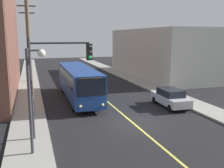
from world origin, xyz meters
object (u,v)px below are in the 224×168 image
Objects in this scene: street_lamp_left at (33,86)px; traffic_signal_left_corner at (57,69)px; fire_hydrant at (169,91)px; utility_pole_mid at (28,38)px; utility_pole_near at (28,36)px; parked_car_silver at (170,98)px; city_bus at (78,81)px.

traffic_signal_left_corner is at bearing 55.24° from street_lamp_left.
traffic_signal_left_corner is 2.55m from street_lamp_left.
utility_pole_mid is at bearing 135.50° from fire_hydrant.
utility_pole_near is 5.53m from traffic_signal_left_corner.
parked_car_silver is 0.74× the size of traffic_signal_left_corner.
city_bus reaches higher than fire_hydrant.
utility_pole_mid is at bearing 94.34° from traffic_signal_left_corner.
traffic_signal_left_corner is (-2.93, -9.61, 2.49)m from city_bus.
city_bus is 2.21× the size of street_lamp_left.
parked_car_silver is at bearing -118.92° from fire_hydrant.
street_lamp_left is at bearing -143.80° from fire_hydrant.
city_bus is 13.52m from utility_pole_mid.
traffic_signal_left_corner is at bearing -106.96° from city_bus.
fire_hydrant is (12.26, 7.97, -3.72)m from traffic_signal_left_corner.
utility_pole_near is at bearing 177.23° from parked_car_silver.
traffic_signal_left_corner reaches higher than city_bus.
traffic_signal_left_corner is 1.09× the size of street_lamp_left.
utility_pole_mid is at bearing 124.62° from parked_car_silver.
city_bus is at bearing 46.24° from utility_pole_near.
fire_hydrant is at bearing -44.50° from utility_pole_mid.
utility_pole_near is 15.23m from fire_hydrant.
parked_car_silver is 5.29× the size of fire_hydrant.
utility_pole_near is (-4.47, -4.67, 4.44)m from city_bus.
city_bus is 14.50× the size of fire_hydrant.
street_lamp_left reaches higher than city_bus.
utility_pole_mid is 12.66× the size of fire_hydrant.
fire_hydrant is at bearing 33.02° from traffic_signal_left_corner.
utility_pole_near reaches higher than fire_hydrant.
traffic_signal_left_corner reaches higher than fire_hydrant.
utility_pole_near is 2.03× the size of street_lamp_left.
street_lamp_left reaches higher than parked_car_silver.
utility_pole_near is 1.86× the size of traffic_signal_left_corner.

